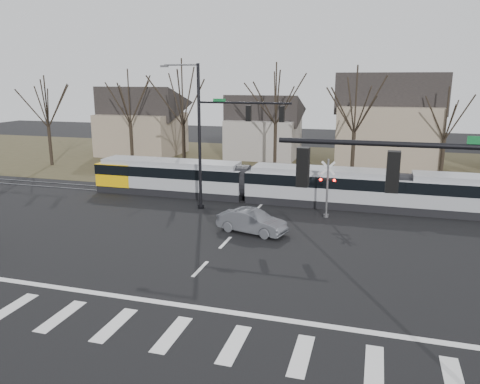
# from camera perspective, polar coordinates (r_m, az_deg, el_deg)

# --- Properties ---
(ground) EXTENTS (140.00, 140.00, 0.00)m
(ground) POSITION_cam_1_polar(r_m,az_deg,el_deg) (21.88, -6.79, -11.27)
(ground) COLOR black
(grass_verge) EXTENTS (140.00, 28.00, 0.01)m
(grass_verge) POSITION_cam_1_polar(r_m,az_deg,el_deg) (51.63, 7.23, 3.31)
(grass_verge) COLOR #38331E
(grass_verge) RESTS_ON ground
(crosswalk) EXTENTS (27.00, 2.60, 0.01)m
(crosswalk) POSITION_cam_1_polar(r_m,az_deg,el_deg) (18.68, -11.78, -16.08)
(crosswalk) COLOR silver
(crosswalk) RESTS_ON ground
(stop_line) EXTENTS (28.00, 0.35, 0.01)m
(stop_line) POSITION_cam_1_polar(r_m,az_deg,el_deg) (20.40, -8.82, -13.25)
(stop_line) COLOR silver
(stop_line) RESTS_ON ground
(lane_dashes) EXTENTS (0.18, 30.00, 0.01)m
(lane_dashes) POSITION_cam_1_polar(r_m,az_deg,el_deg) (36.28, 3.12, -1.02)
(lane_dashes) COLOR silver
(lane_dashes) RESTS_ON ground
(rail_pair) EXTENTS (90.00, 1.52, 0.06)m
(rail_pair) POSITION_cam_1_polar(r_m,az_deg,el_deg) (36.08, 3.05, -1.06)
(rail_pair) COLOR #59595E
(rail_pair) RESTS_ON ground
(tram) EXTENTS (36.49, 2.71, 2.77)m
(tram) POSITION_cam_1_polar(r_m,az_deg,el_deg) (35.23, 9.83, 0.87)
(tram) COLOR gray
(tram) RESTS_ON ground
(sedan) EXTENTS (3.60, 5.04, 1.42)m
(sedan) POSITION_cam_1_polar(r_m,az_deg,el_deg) (28.54, 1.46, -3.62)
(sedan) COLOR #525459
(sedan) RESTS_ON ground
(signal_pole_near_right) EXTENTS (6.72, 0.44, 8.00)m
(signal_pole_near_right) POSITION_cam_1_polar(r_m,az_deg,el_deg) (13.00, 25.04, -5.69)
(signal_pole_near_right) COLOR black
(signal_pole_near_right) RESTS_ON ground
(signal_pole_far) EXTENTS (9.28, 0.44, 10.20)m
(signal_pole_far) POSITION_cam_1_polar(r_m,az_deg,el_deg) (32.58, -2.35, 7.51)
(signal_pole_far) COLOR black
(signal_pole_far) RESTS_ON ground
(rail_crossing_signal) EXTENTS (1.08, 0.36, 4.00)m
(rail_crossing_signal) POSITION_cam_1_polar(r_m,az_deg,el_deg) (31.96, 10.58, 0.22)
(rail_crossing_signal) COLOR #59595B
(rail_crossing_signal) RESTS_ON ground
(tree_row) EXTENTS (59.20, 7.20, 10.00)m
(tree_row) POSITION_cam_1_polar(r_m,az_deg,el_deg) (44.78, 8.71, 8.14)
(tree_row) COLOR black
(tree_row) RESTS_ON ground
(house_a) EXTENTS (9.72, 8.64, 8.60)m
(house_a) POSITION_cam_1_polar(r_m,az_deg,el_deg) (59.40, -11.94, 8.81)
(house_a) COLOR #7F705C
(house_a) RESTS_ON ground
(house_b) EXTENTS (8.64, 7.56, 7.65)m
(house_b) POSITION_cam_1_polar(r_m,az_deg,el_deg) (55.96, 2.91, 8.30)
(house_b) COLOR gray
(house_b) RESTS_ON ground
(house_c) EXTENTS (10.80, 8.64, 10.10)m
(house_c) POSITION_cam_1_polar(r_m,az_deg,el_deg) (51.34, 17.66, 8.61)
(house_c) COLOR #7F705C
(house_c) RESTS_ON ground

